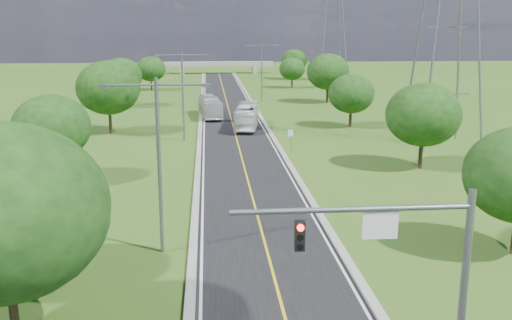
{
  "coord_description": "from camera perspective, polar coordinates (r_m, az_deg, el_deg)",
  "views": [
    {
      "loc": [
        -3.24,
        -19.15,
        12.67
      ],
      "look_at": [
        0.25,
        21.89,
        3.0
      ],
      "focal_mm": 40.0,
      "sensor_mm": 36.0,
      "label": 1
    }
  ],
  "objects": [
    {
      "name": "ground",
      "position": [
        80.22,
        -2.5,
        4.11
      ],
      "size": [
        260.0,
        260.0,
        0.0
      ],
      "primitive_type": "plane",
      "color": "#325818",
      "rests_on": "ground"
    },
    {
      "name": "road",
      "position": [
        86.14,
        -2.67,
        4.76
      ],
      "size": [
        8.0,
        150.0,
        0.06
      ],
      "primitive_type": "cube",
      "color": "black",
      "rests_on": "ground"
    },
    {
      "name": "curb_left",
      "position": [
        86.07,
        -5.51,
        4.76
      ],
      "size": [
        0.5,
        150.0,
        0.22
      ],
      "primitive_type": "cube",
      "color": "gray",
      "rests_on": "ground"
    },
    {
      "name": "curb_right",
      "position": [
        86.39,
        0.15,
        4.85
      ],
      "size": [
        0.5,
        150.0,
        0.22
      ],
      "primitive_type": "cube",
      "color": "gray",
      "rests_on": "ground"
    },
    {
      "name": "signal_mast",
      "position": [
        20.92,
        15.04,
        -9.05
      ],
      "size": [
        8.54,
        0.33,
        7.2
      ],
      "color": "slate",
      "rests_on": "ground"
    },
    {
      "name": "speed_limit_sign",
      "position": [
        58.8,
        3.47,
        2.34
      ],
      "size": [
        0.55,
        0.09,
        2.4
      ],
      "color": "slate",
      "rests_on": "ground"
    },
    {
      "name": "overpass",
      "position": [
        159.51,
        -3.75,
        9.5
      ],
      "size": [
        30.0,
        3.0,
        3.2
      ],
      "color": "gray",
      "rests_on": "ground"
    },
    {
      "name": "streetlight_near_left",
      "position": [
        31.98,
        -9.71,
        0.88
      ],
      "size": [
        5.9,
        0.25,
        10.0
      ],
      "color": "slate",
      "rests_on": "ground"
    },
    {
      "name": "streetlight_mid_left",
      "position": [
        64.56,
        -7.35,
        7.13
      ],
      "size": [
        5.9,
        0.25,
        10.0
      ],
      "color": "slate",
      "rests_on": "ground"
    },
    {
      "name": "streetlight_far_right",
      "position": [
        97.82,
        0.57,
        9.27
      ],
      "size": [
        5.9,
        0.25,
        10.0
      ],
      "color": "slate",
      "rests_on": "ground"
    },
    {
      "name": "power_tower_near",
      "position": [
        64.32,
        18.79,
        13.73
      ],
      "size": [
        9.0,
        6.4,
        28.0
      ],
      "color": "slate",
      "rests_on": "ground"
    },
    {
      "name": "power_tower_far",
      "position": [
        137.3,
        7.64,
        13.66
      ],
      "size": [
        9.0,
        6.4,
        28.0
      ],
      "color": "slate",
      "rests_on": "ground"
    },
    {
      "name": "tree_lb",
      "position": [
        49.5,
        -19.77,
        3.1
      ],
      "size": [
        6.3,
        6.3,
        7.33
      ],
      "color": "black",
      "rests_on": "ground"
    },
    {
      "name": "tree_lc",
      "position": [
        70.5,
        -14.56,
        7.02
      ],
      "size": [
        7.56,
        7.56,
        8.79
      ],
      "color": "black",
      "rests_on": "ground"
    },
    {
      "name": "tree_ld",
      "position": [
        94.47,
        -13.37,
        8.18
      ],
      "size": [
        6.72,
        6.72,
        7.82
      ],
      "color": "black",
      "rests_on": "ground"
    },
    {
      "name": "tree_le",
      "position": [
        117.98,
        -10.47,
        8.95
      ],
      "size": [
        5.88,
        5.88,
        6.84
      ],
      "color": "black",
      "rests_on": "ground"
    },
    {
      "name": "tree_lf",
      "position": [
        23.52,
        -23.97,
        -4.73
      ],
      "size": [
        7.98,
        7.98,
        9.28
      ],
      "color": "black",
      "rests_on": "ground"
    },
    {
      "name": "tree_rb",
      "position": [
        53.34,
        16.38,
        4.36
      ],
      "size": [
        6.72,
        6.72,
        7.82
      ],
      "color": "black",
      "rests_on": "ground"
    },
    {
      "name": "tree_rc",
      "position": [
        73.92,
        9.51,
        6.56
      ],
      "size": [
        5.88,
        5.88,
        6.84
      ],
      "color": "black",
      "rests_on": "ground"
    },
    {
      "name": "tree_rd",
      "position": [
        97.56,
        7.2,
        8.76
      ],
      "size": [
        7.14,
        7.14,
        8.3
      ],
      "color": "black",
      "rests_on": "ground"
    },
    {
      "name": "tree_re",
      "position": [
        120.77,
        3.63,
        9.08
      ],
      "size": [
        5.46,
        5.46,
        6.35
      ],
      "color": "black",
      "rests_on": "ground"
    },
    {
      "name": "tree_rf",
      "position": [
        140.99,
        3.86,
        9.92
      ],
      "size": [
        6.3,
        6.3,
        7.33
      ],
      "color": "black",
      "rests_on": "ground"
    },
    {
      "name": "bus_outbound",
      "position": [
        72.54,
        -0.92,
        4.41
      ],
      "size": [
        3.91,
        11.09,
        3.02
      ],
      "primitive_type": "imported",
      "rotation": [
        0.0,
        0.0,
        3.01
      ],
      "color": "silver",
      "rests_on": "road"
    },
    {
      "name": "bus_inbound",
      "position": [
        81.83,
        -4.62,
        5.33
      ],
      "size": [
        3.49,
        10.6,
        2.9
      ],
      "primitive_type": "imported",
      "rotation": [
        0.0,
        0.0,
        0.1
      ],
      "color": "beige",
      "rests_on": "road"
    }
  ]
}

